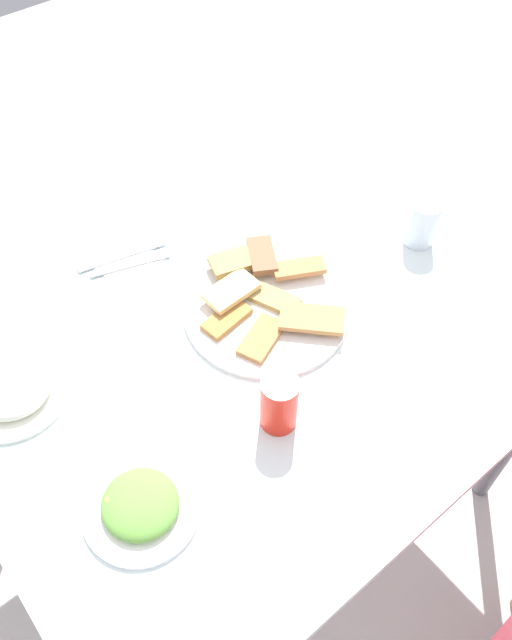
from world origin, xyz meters
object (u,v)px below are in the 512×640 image
salad_plate_greens (140,506)px  fork (122,255)px  soda_can (279,403)px  drinking_glass (422,223)px  spoon (130,265)px  salad_plate_rice (10,389)px  pide_platter (265,304)px  paper_napkin (126,261)px  dining_table (249,363)px

salad_plate_greens → fork: 0.58m
salad_plate_greens → soda_can: 0.28m
drinking_glass → spoon: size_ratio=0.62×
salad_plate_rice → soda_can: size_ratio=1.73×
pide_platter → paper_napkin: size_ratio=2.81×
pide_platter → drinking_glass: 0.40m
pide_platter → salad_plate_rice: bearing=-15.4°
salad_plate_rice → paper_napkin: salad_plate_rice is taller
drinking_glass → fork: drinking_glass is taller
drinking_glass → dining_table: bearing=-2.3°
paper_napkin → soda_can: bearing=90.4°
dining_table → pide_platter: bearing=-149.3°
drinking_glass → salad_plate_rice: bearing=-12.9°
paper_napkin → spoon: size_ratio=0.69×
soda_can → drinking_glass: size_ratio=1.12×
soda_can → salad_plate_rice: bearing=-45.5°
pide_platter → soda_can: soda_can is taller
salad_plate_rice → pide_platter: bearing=164.6°
dining_table → spoon: spoon is taller
salad_plate_rice → drinking_glass: size_ratio=1.94×
pide_platter → spoon: pide_platter is taller
pide_platter → drinking_glass: size_ratio=3.11×
soda_can → spoon: soda_can is taller
salad_plate_rice → fork: 0.38m
salad_plate_rice → soda_can: 0.50m
salad_plate_rice → fork: size_ratio=1.07×
soda_can → drinking_glass: (-0.54, -0.15, -0.01)m
spoon → dining_table: bearing=121.1°
soda_can → dining_table: bearing=-112.0°
drinking_glass → paper_napkin: (0.54, -0.36, -0.05)m
dining_table → salad_plate_rice: 0.46m
soda_can → paper_napkin: (0.00, -0.51, -0.06)m
dining_table → soda_can: soda_can is taller
dining_table → pide_platter: (-0.08, -0.05, 0.08)m
salad_plate_rice → spoon: size_ratio=1.20×
salad_plate_greens → fork: salad_plate_greens is taller
salad_plate_rice → drinking_glass: bearing=167.1°
pide_platter → dining_table: bearing=30.7°
salad_plate_greens → spoon: size_ratio=1.10×
salad_plate_greens → salad_plate_rice: size_ratio=0.92×
paper_napkin → fork: 0.02m
salad_plate_greens → paper_napkin: salad_plate_greens is taller
salad_plate_greens → paper_napkin: 0.57m
soda_can → paper_napkin: size_ratio=1.01×
drinking_glass → paper_napkin: bearing=-33.5°
paper_napkin → fork: size_ratio=0.61×
paper_napkin → spoon: (0.00, 0.02, 0.00)m
dining_table → drinking_glass: bearing=177.7°
fork → salad_plate_rice: bearing=40.3°
dining_table → paper_napkin: bearing=-78.0°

